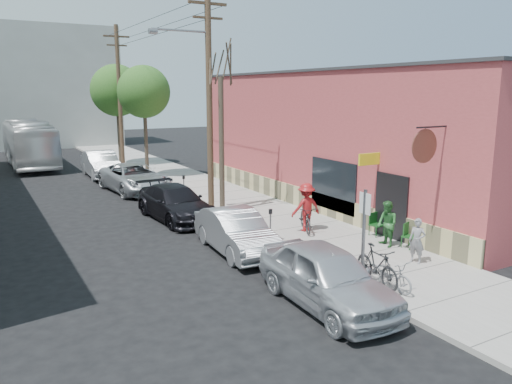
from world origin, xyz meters
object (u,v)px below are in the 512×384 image
sign_post (364,228)px  car_3 (134,178)px  cyclist (306,207)px  parked_bike_b (389,274)px  tree_leafy_far (117,91)px  parked_bike_a (377,266)px  tree_bare (222,146)px  car_4 (101,164)px  patron_green (387,224)px  bus (29,143)px  tree_leafy_mid (144,92)px  car_2 (175,203)px  parking_meter_far (184,183)px  patio_chair_b (410,236)px  utility_pole_near (208,96)px  parking_meter_near (270,220)px  patron_grey (417,241)px  car_0 (327,276)px  patio_chair_a (377,225)px  car_1 (236,232)px

sign_post → car_3: sign_post is taller
cyclist → parked_bike_b: size_ratio=1.17×
tree_leafy_far → parked_bike_a: tree_leafy_far is taller
tree_bare → car_4: bearing=100.6°
patron_green → cyclist: cyclist is taller
patron_green → parked_bike_a: bearing=-37.0°
bus → car_3: bearing=-74.3°
tree_leafy_mid → parked_bike_a: 22.02m
tree_bare → car_2: size_ratio=1.18×
tree_leafy_far → car_3: 11.85m
tree_leafy_far → parking_meter_far: bearing=-92.2°
parking_meter_far → patio_chair_b: (3.88, -11.66, -0.39)m
utility_pole_near → patron_green: (3.19, -8.18, -4.43)m
sign_post → utility_pole_near: size_ratio=0.28×
sign_post → parking_meter_near: bearing=91.2°
patron_grey → car_0: 4.46m
patio_chair_a → patron_green: 1.37m
parking_meter_near → parked_bike_a: (0.47, -5.09, -0.25)m
parking_meter_far → patio_chair_a: bearing=-68.3°
parking_meter_far → parked_bike_b: 14.05m
parking_meter_near → tree_leafy_mid: 17.03m
cyclist → car_4: (-3.92, 17.84, -0.25)m
tree_leafy_mid → car_3: size_ratio=1.23×
car_1 → car_4: size_ratio=0.88×
cyclist → car_1: 3.53m
car_0 → car_3: 17.68m
car_3 → car_4: 6.00m
car_3 → car_1: bearing=-94.7°
parking_meter_near → car_0: (-1.45, -5.24, -0.16)m
car_3 → utility_pole_near: bearing=-81.5°
parking_meter_near → tree_leafy_mid: (0.55, 16.40, 4.58)m
tree_leafy_far → car_0: (-2.00, -28.30, -4.84)m
tree_leafy_far → patron_green: size_ratio=4.52×
car_1 → car_3: 12.49m
tree_leafy_mid → parked_bike_a: bearing=-90.2°
utility_pole_near → car_1: size_ratio=2.19×
parking_meter_far → patron_green: (3.33, -11.08, -0.01)m
car_4 → car_0: bearing=-87.1°
sign_post → tree_leafy_far: 28.21m
utility_pole_near → patron_grey: size_ratio=6.78×
parking_meter_near → patron_grey: size_ratio=0.84×
parked_bike_b → utility_pole_near: bearing=90.2°
tree_leafy_mid → patio_chair_b: tree_leafy_mid is taller
tree_leafy_mid → tree_leafy_far: (-0.00, 6.66, 0.10)m
tree_bare → patron_grey: (2.37, -9.49, -2.31)m
car_2 → car_3: size_ratio=0.90×
car_0 → bus: bus is taller
car_1 → car_0: bearing=-86.0°
parking_meter_far → tree_leafy_far: 15.25m
car_1 → tree_leafy_mid: bearing=87.1°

